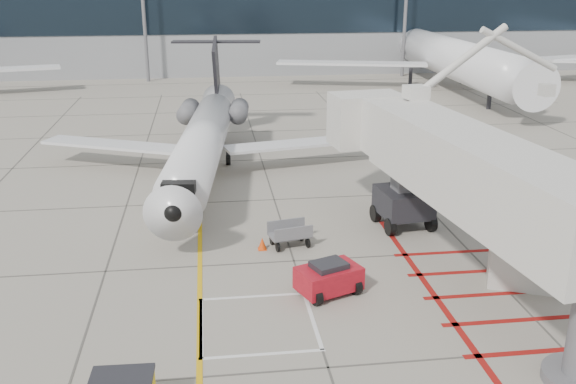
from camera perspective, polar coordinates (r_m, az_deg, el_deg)
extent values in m
plane|color=gray|center=(24.53, 1.81, -10.10)|extent=(260.00, 260.00, 0.00)
cone|color=#DC3F0B|center=(29.10, -2.30, -4.60)|extent=(0.41, 0.41, 0.56)
cone|color=#FF4F0D|center=(31.11, -0.10, -3.10)|extent=(0.32, 0.32, 0.44)
cube|color=gray|center=(92.27, 1.14, 15.95)|extent=(180.00, 28.00, 14.00)
cube|color=black|center=(78.36, 2.71, 16.12)|extent=(180.00, 0.10, 6.00)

